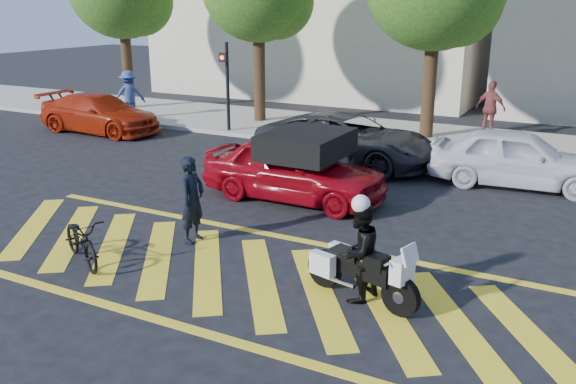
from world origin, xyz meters
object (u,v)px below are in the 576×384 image
at_px(officer_bike, 193,200).
at_px(parked_far_left, 92,113).
at_px(officer_moto, 359,252).
at_px(bicycle, 81,240).
at_px(parked_left, 100,113).
at_px(parked_mid_left, 347,140).
at_px(parked_mid_right, 518,158).
at_px(police_motorcycle, 359,270).
at_px(red_convertible, 294,169).

relative_size(officer_bike, parked_far_left, 0.47).
relative_size(officer_bike, officer_moto, 1.07).
bearing_deg(bicycle, officer_bike, -5.34).
bearing_deg(parked_far_left, parked_left, -119.63).
bearing_deg(parked_far_left, parked_mid_left, -95.89).
relative_size(officer_bike, bicycle, 1.02).
xyz_separation_m(officer_bike, officer_moto, (3.74, -0.81, -0.06)).
height_order(parked_far_left, parked_mid_right, parked_mid_right).
distance_m(police_motorcycle, parked_mid_left, 8.41).
distance_m(bicycle, officer_moto, 5.01).
xyz_separation_m(bicycle, parked_mid_left, (1.53, 8.68, 0.29)).
bearing_deg(police_motorcycle, parked_mid_right, 95.80).
distance_m(officer_bike, parked_mid_right, 8.53).
distance_m(parked_far_left, parked_left, 0.79).
bearing_deg(police_motorcycle, red_convertible, 143.48).
height_order(parked_left, parked_mid_left, parked_mid_left).
bearing_deg(police_motorcycle, officer_bike, -176.90).
bearing_deg(parked_left, red_convertible, -110.73).
relative_size(red_convertible, parked_far_left, 1.20).
bearing_deg(officer_bike, parked_left, 50.26).
bearing_deg(parked_left, police_motorcycle, -120.78).
bearing_deg(parked_far_left, officer_bike, -129.72).
bearing_deg(police_motorcycle, parked_mid_left, 128.83).
xyz_separation_m(officer_bike, parked_mid_left, (0.38, 6.90, -0.12)).
bearing_deg(red_convertible, parked_left, 69.49).
bearing_deg(red_convertible, parked_mid_left, 2.90).
height_order(officer_bike, officer_moto, officer_bike).
xyz_separation_m(red_convertible, parked_mid_left, (-0.15, 3.62, -0.02)).
bearing_deg(police_motorcycle, parked_far_left, 164.27).
bearing_deg(parked_mid_left, officer_bike, -178.47).
bearing_deg(parked_mid_right, parked_far_left, 83.70).
xyz_separation_m(parked_far_left, parked_left, (0.70, -0.35, 0.08)).
bearing_deg(parked_mid_right, parked_left, 85.00).
relative_size(bicycle, officer_moto, 1.05).
bearing_deg(parked_left, parked_far_left, 63.80).
distance_m(bicycle, parked_mid_right, 10.66).
relative_size(red_convertible, parked_mid_right, 1.02).
distance_m(bicycle, parked_mid_left, 8.82).
relative_size(police_motorcycle, parked_far_left, 0.56).
bearing_deg(parked_mid_right, red_convertible, 124.41).
bearing_deg(officer_moto, officer_bike, -87.07).
distance_m(red_convertible, parked_mid_left, 3.62).
relative_size(officer_moto, parked_left, 0.34).
bearing_deg(parked_far_left, red_convertible, -114.54).
distance_m(red_convertible, parked_mid_right, 5.77).
height_order(officer_bike, parked_mid_left, officer_bike).
xyz_separation_m(police_motorcycle, officer_moto, (-0.01, -0.01, 0.30)).
bearing_deg(parked_left, officer_bike, -126.97).
relative_size(police_motorcycle, parked_mid_left, 0.39).
bearing_deg(officer_moto, parked_far_left, -105.79).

